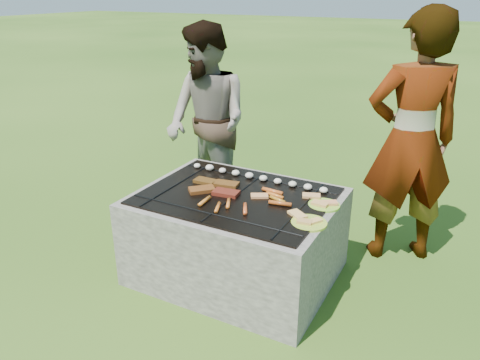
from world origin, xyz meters
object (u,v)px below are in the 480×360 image
(plate_far, at_px, (324,205))
(cook, at_px, (411,141))
(fire_pit, at_px, (237,238))
(bystander, at_px, (207,123))
(plate_near, at_px, (309,223))

(plate_far, distance_m, cook, 0.84)
(fire_pit, height_order, plate_far, plate_far)
(cook, bearing_deg, plate_far, 31.61)
(plate_far, xyz_separation_m, cook, (0.38, 0.69, 0.29))
(cook, relative_size, bystander, 1.09)
(fire_pit, bearing_deg, plate_far, 12.86)
(fire_pit, distance_m, plate_near, 0.66)
(fire_pit, height_order, bystander, bystander)
(plate_near, distance_m, cook, 1.07)
(plate_far, bearing_deg, fire_pit, -167.14)
(plate_near, height_order, cook, cook)
(plate_far, distance_m, bystander, 1.43)
(plate_far, xyz_separation_m, bystander, (-1.26, 0.64, 0.21))
(plate_near, relative_size, bystander, 0.14)
(bystander, bearing_deg, cook, 26.06)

